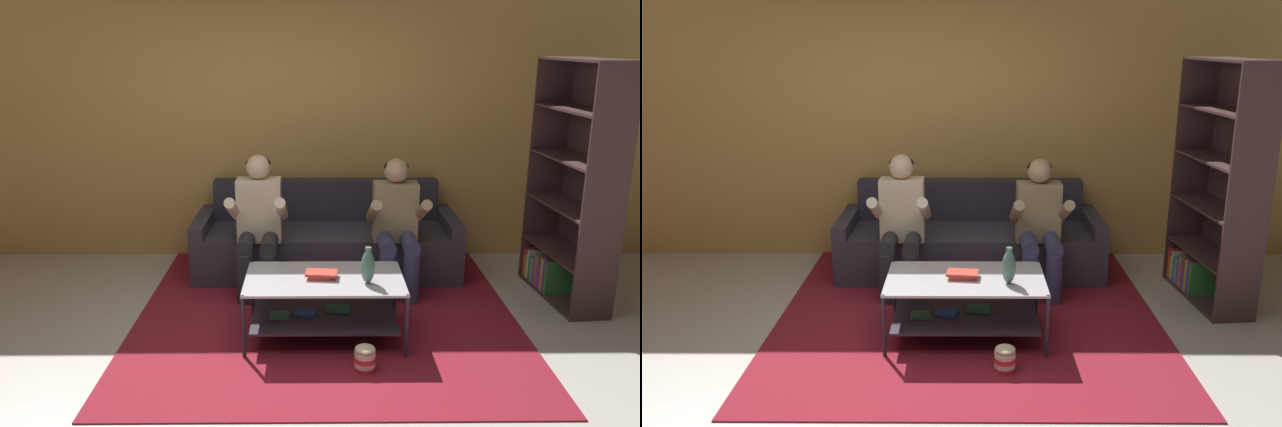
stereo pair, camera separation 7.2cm
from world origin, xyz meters
TOP-DOWN VIEW (x-y plane):
  - ground at (0.00, 0.00)m, footprint 16.80×16.80m
  - back_partition at (0.00, 2.46)m, footprint 8.40×0.12m
  - couch at (0.49, 1.94)m, footprint 2.44×0.85m
  - person_seated_left at (-0.10, 1.43)m, footprint 0.50×0.58m
  - person_seated_right at (1.09, 1.43)m, footprint 0.50×0.58m
  - coffee_table at (0.45, 0.55)m, footprint 1.15×0.68m
  - area_rug at (0.47, 1.12)m, footprint 3.00×3.34m
  - vase at (0.76, 0.44)m, footprint 0.10×0.10m
  - book_stack at (0.43, 0.54)m, footprint 0.24×0.16m
  - bookshelf at (2.56, 1.33)m, footprint 0.44×1.03m
  - popcorn_tub at (0.72, 0.04)m, footprint 0.14×0.14m

SIDE VIEW (x-z plane):
  - ground at x=0.00m, z-range 0.00..0.00m
  - area_rug at x=0.47m, z-range 0.00..0.01m
  - popcorn_tub at x=0.72m, z-range 0.00..0.18m
  - couch at x=0.49m, z-range -0.13..0.69m
  - coffee_table at x=0.45m, z-range 0.08..0.55m
  - book_stack at x=0.43m, z-range 0.47..0.52m
  - vase at x=0.76m, z-range 0.46..0.73m
  - person_seated_right at x=1.09m, z-range 0.06..1.22m
  - person_seated_left at x=-0.10m, z-range 0.05..1.25m
  - bookshelf at x=2.56m, z-range -0.17..1.84m
  - back_partition at x=0.00m, z-range 0.00..2.90m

